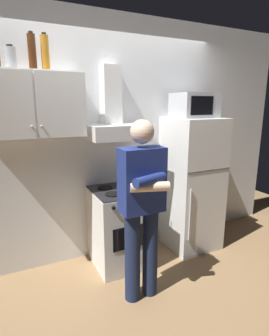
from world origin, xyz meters
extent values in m
plane|color=olive|center=(0.00, 0.00, 0.00)|extent=(7.00, 7.00, 0.00)
cube|color=white|center=(0.00, 0.60, 1.35)|extent=(4.80, 0.10, 2.70)
cube|color=white|center=(-0.85, 0.38, 1.75)|extent=(0.90, 0.34, 0.60)
cube|color=white|center=(-1.07, 0.20, 1.75)|extent=(0.43, 0.01, 0.58)
cube|color=white|center=(-0.62, 0.20, 1.75)|extent=(0.43, 0.01, 0.58)
sphere|color=#B2B2B7|center=(-0.89, 0.19, 1.57)|extent=(0.02, 0.02, 0.02)
sphere|color=#B2B2B7|center=(-0.81, 0.19, 1.57)|extent=(0.02, 0.02, 0.02)
cube|color=white|center=(-0.05, 0.25, 0.42)|extent=(0.60, 0.60, 0.85)
cube|color=black|center=(-0.05, 0.25, 0.86)|extent=(0.59, 0.59, 0.01)
cube|color=black|center=(-0.05, -0.05, 0.45)|extent=(0.42, 0.01, 0.24)
cylinder|color=black|center=(-0.18, 0.13, 0.87)|extent=(0.16, 0.16, 0.01)
cylinder|color=black|center=(0.08, 0.13, 0.87)|extent=(0.16, 0.16, 0.01)
cylinder|color=black|center=(-0.18, 0.37, 0.87)|extent=(0.16, 0.16, 0.01)
cylinder|color=black|center=(0.08, 0.37, 0.87)|extent=(0.16, 0.16, 0.01)
cylinder|color=black|center=(-0.25, -0.06, 0.80)|extent=(0.04, 0.02, 0.04)
cylinder|color=black|center=(-0.12, -0.06, 0.80)|extent=(0.04, 0.02, 0.04)
cylinder|color=black|center=(0.02, -0.06, 0.80)|extent=(0.04, 0.02, 0.04)
cylinder|color=black|center=(0.15, -0.06, 0.80)|extent=(0.04, 0.02, 0.04)
cube|color=white|center=(-0.05, 0.33, 1.47)|extent=(0.60, 0.44, 0.15)
cube|color=white|center=(-0.05, 0.47, 1.85)|extent=(0.20, 0.16, 0.60)
cube|color=silver|center=(0.90, 0.25, 0.80)|extent=(0.60, 0.60, 1.60)
cube|color=#4C4C4C|center=(0.90, -0.05, 1.04)|extent=(0.59, 0.01, 0.01)
cylinder|color=silver|center=(0.65, -0.06, 0.56)|extent=(0.02, 0.02, 0.60)
cube|color=#B7BABF|center=(0.90, 0.27, 1.74)|extent=(0.48, 0.36, 0.28)
cube|color=black|center=(0.86, 0.09, 1.74)|extent=(0.30, 0.01, 0.20)
cylinder|color=#192342|center=(-0.19, -0.35, 0.42)|extent=(0.14, 0.14, 0.85)
cylinder|color=#192342|center=(-0.01, -0.35, 0.42)|extent=(0.14, 0.14, 0.85)
cube|color=navy|center=(-0.10, -0.35, 1.13)|extent=(0.38, 0.20, 0.56)
cylinder|color=navy|center=(-0.10, -0.49, 1.17)|extent=(0.33, 0.17, 0.08)
cylinder|color=beige|center=(-0.10, -0.49, 1.11)|extent=(0.33, 0.17, 0.08)
sphere|color=beige|center=(-0.10, -0.35, 1.54)|extent=(0.20, 0.20, 0.20)
cylinder|color=#B7BABF|center=(0.08, 0.13, 0.93)|extent=(0.18, 0.18, 0.12)
cylinder|color=black|center=(-0.04, 0.13, 0.97)|extent=(0.05, 0.01, 0.01)
cylinder|color=black|center=(0.20, 0.13, 0.97)|extent=(0.05, 0.01, 0.01)
cylinder|color=#B2B5BA|center=(-1.00, 0.40, 2.14)|extent=(0.09, 0.09, 0.18)
cylinder|color=black|center=(-1.00, 0.40, 2.24)|extent=(0.05, 0.05, 0.02)
cylinder|color=#47230F|center=(-0.82, 0.36, 2.20)|extent=(0.07, 0.07, 0.30)
cylinder|color=black|center=(-0.82, 0.36, 2.36)|extent=(0.04, 0.04, 0.02)
cylinder|color=#B7721E|center=(-0.71, 0.36, 2.20)|extent=(0.07, 0.07, 0.30)
cylinder|color=black|center=(-0.71, 0.36, 2.36)|extent=(0.04, 0.04, 0.02)
camera|label=1|loc=(-1.13, -2.33, 1.77)|focal=29.18mm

